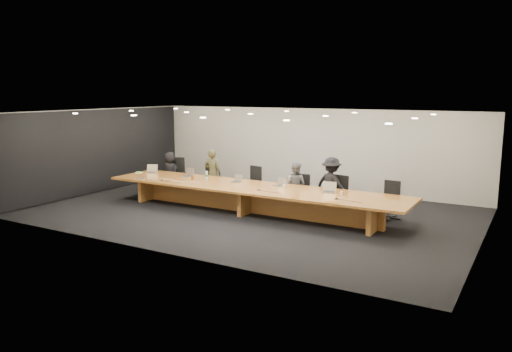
{
  "coord_description": "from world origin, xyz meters",
  "views": [
    {
      "loc": [
        7.01,
        -11.81,
        3.4
      ],
      "look_at": [
        0.0,
        0.3,
        1.0
      ],
      "focal_mm": 35.0,
      "sensor_mm": 36.0,
      "label": 1
    }
  ],
  "objects_px": {
    "chair_far_left": "(175,175)",
    "chair_mid_right": "(300,191)",
    "chair_left": "(207,179)",
    "chair_right": "(337,194)",
    "chair_far_right": "(389,200)",
    "mic_center": "(259,190)",
    "mic_left": "(162,180)",
    "paper_cup_near": "(284,186)",
    "chair_mid_left": "(251,183)",
    "laptop_e": "(329,187)",
    "av_box": "(141,178)",
    "laptop_d": "(278,182)",
    "person_c": "(295,185)",
    "person_a": "(170,172)",
    "person_d": "(331,185)",
    "laptop_c": "(235,178)",
    "laptop_b": "(187,172)",
    "amber_mug": "(193,178)",
    "paper_cup_far": "(342,193)",
    "person_b": "(213,173)",
    "laptop_a": "(151,169)",
    "conference_table": "(251,194)",
    "mic_right": "(336,199)",
    "water_bottle": "(207,176)"
  },
  "relations": [
    {
      "from": "chair_far_left",
      "to": "chair_mid_right",
      "type": "xyz_separation_m",
      "value": [
        4.68,
        -0.07,
        -0.09
      ]
    },
    {
      "from": "chair_far_left",
      "to": "chair_left",
      "type": "bearing_deg",
      "value": -16.28
    },
    {
      "from": "chair_right",
      "to": "chair_far_right",
      "type": "xyz_separation_m",
      "value": [
        1.46,
        0.04,
        -0.02
      ]
    },
    {
      "from": "chair_mid_right",
      "to": "mic_center",
      "type": "distance_m",
      "value": 1.64
    },
    {
      "from": "mic_center",
      "to": "mic_left",
      "type": "bearing_deg",
      "value": -176.96
    },
    {
      "from": "mic_left",
      "to": "paper_cup_near",
      "type": "bearing_deg",
      "value": 12.05
    },
    {
      "from": "chair_mid_left",
      "to": "laptop_e",
      "type": "height_order",
      "value": "chair_mid_left"
    },
    {
      "from": "chair_mid_left",
      "to": "mic_center",
      "type": "bearing_deg",
      "value": -39.52
    },
    {
      "from": "chair_far_right",
      "to": "av_box",
      "type": "xyz_separation_m",
      "value": [
        -7.05,
        -1.88,
        0.25
      ]
    },
    {
      "from": "laptop_d",
      "to": "person_c",
      "type": "bearing_deg",
      "value": 96.29
    },
    {
      "from": "laptop_e",
      "to": "person_a",
      "type": "bearing_deg",
      "value": 159.37
    },
    {
      "from": "person_c",
      "to": "laptop_e",
      "type": "relative_size",
      "value": 3.76
    },
    {
      "from": "person_c",
      "to": "mic_left",
      "type": "xyz_separation_m",
      "value": [
        -3.61,
        -1.67,
        0.09
      ]
    },
    {
      "from": "person_d",
      "to": "mic_center",
      "type": "distance_m",
      "value": 2.17
    },
    {
      "from": "laptop_c",
      "to": "laptop_d",
      "type": "bearing_deg",
      "value": 20.3
    },
    {
      "from": "mic_center",
      "to": "laptop_b",
      "type": "bearing_deg",
      "value": 166.52
    },
    {
      "from": "chair_far_left",
      "to": "laptop_b",
      "type": "bearing_deg",
      "value": -55.93
    },
    {
      "from": "amber_mug",
      "to": "paper_cup_far",
      "type": "relative_size",
      "value": 1.23
    },
    {
      "from": "chair_mid_left",
      "to": "chair_mid_right",
      "type": "distance_m",
      "value": 1.77
    },
    {
      "from": "person_b",
      "to": "paper_cup_near",
      "type": "relative_size",
      "value": 17.53
    },
    {
      "from": "laptop_a",
      "to": "paper_cup_near",
      "type": "xyz_separation_m",
      "value": [
        4.92,
        -0.12,
        -0.09
      ]
    },
    {
      "from": "laptop_a",
      "to": "paper_cup_far",
      "type": "relative_size",
      "value": 3.83
    },
    {
      "from": "laptop_a",
      "to": "mic_left",
      "type": "height_order",
      "value": "laptop_a"
    },
    {
      "from": "conference_table",
      "to": "av_box",
      "type": "xyz_separation_m",
      "value": [
        -3.48,
        -0.65,
        0.25
      ]
    },
    {
      "from": "person_c",
      "to": "mic_center",
      "type": "relative_size",
      "value": 12.62
    },
    {
      "from": "conference_table",
      "to": "chair_far_right",
      "type": "bearing_deg",
      "value": 19.0
    },
    {
      "from": "amber_mug",
      "to": "mic_right",
      "type": "height_order",
      "value": "amber_mug"
    },
    {
      "from": "chair_far_left",
      "to": "person_c",
      "type": "relative_size",
      "value": 0.87
    },
    {
      "from": "person_a",
      "to": "laptop_b",
      "type": "xyz_separation_m",
      "value": [
        1.32,
        -0.78,
        0.21
      ]
    },
    {
      "from": "chair_mid_left",
      "to": "chair_far_right",
      "type": "relative_size",
      "value": 1.05
    },
    {
      "from": "laptop_c",
      "to": "mic_left",
      "type": "bearing_deg",
      "value": -142.74
    },
    {
      "from": "conference_table",
      "to": "person_a",
      "type": "height_order",
      "value": "person_a"
    },
    {
      "from": "chair_mid_left",
      "to": "mic_left",
      "type": "distance_m",
      "value": 2.74
    },
    {
      "from": "conference_table",
      "to": "paper_cup_near",
      "type": "relative_size",
      "value": 101.4
    },
    {
      "from": "av_box",
      "to": "mic_right",
      "type": "height_order",
      "value": "av_box"
    },
    {
      "from": "chair_right",
      "to": "laptop_e",
      "type": "bearing_deg",
      "value": -70.61
    },
    {
      "from": "mic_center",
      "to": "person_b",
      "type": "bearing_deg",
      "value": 149.21
    },
    {
      "from": "chair_mid_left",
      "to": "chair_right",
      "type": "height_order",
      "value": "chair_mid_left"
    },
    {
      "from": "chair_mid_left",
      "to": "person_d",
      "type": "xyz_separation_m",
      "value": [
        2.69,
        -0.07,
        0.23
      ]
    },
    {
      "from": "chair_far_right",
      "to": "person_a",
      "type": "distance_m",
      "value": 7.42
    },
    {
      "from": "chair_right",
      "to": "person_b",
      "type": "relative_size",
      "value": 0.69
    },
    {
      "from": "laptop_e",
      "to": "av_box",
      "type": "height_order",
      "value": "laptop_e"
    },
    {
      "from": "chair_far_left",
      "to": "water_bottle",
      "type": "height_order",
      "value": "chair_far_left"
    },
    {
      "from": "av_box",
      "to": "chair_mid_left",
      "type": "bearing_deg",
      "value": 23.3
    },
    {
      "from": "person_d",
      "to": "amber_mug",
      "type": "height_order",
      "value": "person_d"
    },
    {
      "from": "chair_mid_right",
      "to": "paper_cup_near",
      "type": "height_order",
      "value": "chair_mid_right"
    },
    {
      "from": "mic_left",
      "to": "chair_right",
      "type": "bearing_deg",
      "value": 19.43
    },
    {
      "from": "chair_left",
      "to": "laptop_b",
      "type": "distance_m",
      "value": 1.02
    },
    {
      "from": "laptop_a",
      "to": "chair_mid_left",
      "type": "bearing_deg",
      "value": -7.93
    },
    {
      "from": "chair_right",
      "to": "person_a",
      "type": "bearing_deg",
      "value": -167.2
    }
  ]
}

